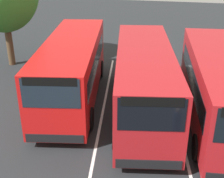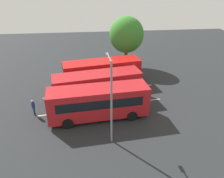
{
  "view_description": "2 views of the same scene",
  "coord_description": "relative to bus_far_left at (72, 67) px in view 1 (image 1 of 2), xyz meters",
  "views": [
    {
      "loc": [
        13.62,
        1.62,
        7.42
      ],
      "look_at": [
        1.23,
        -1.12,
        1.5
      ],
      "focal_mm": 49.36,
      "sensor_mm": 36.0,
      "label": 1
    },
    {
      "loc": [
        1.18,
        21.58,
        12.39
      ],
      "look_at": [
        -1.22,
        0.11,
        1.21
      ],
      "focal_mm": 35.23,
      "sensor_mm": 36.0,
      "label": 2
    }
  ],
  "objects": [
    {
      "name": "ground_plane",
      "position": [
        0.36,
        3.55,
        -1.76
      ],
      "size": [
        66.79,
        66.79,
        0.0
      ],
      "primitive_type": "plane",
      "color": "#232628"
    },
    {
      "name": "lane_stripe_outer_left",
      "position": [
        0.36,
        1.75,
        -1.75
      ],
      "size": [
        13.24,
        2.1,
        0.01
      ],
      "primitive_type": "cube",
      "rotation": [
        0.0,
        0.0,
        0.15
      ],
      "color": "silver",
      "rests_on": "ground"
    },
    {
      "name": "lane_stripe_inner_left",
      "position": [
        0.36,
        5.35,
        -1.75
      ],
      "size": [
        13.24,
        2.1,
        0.01
      ],
      "primitive_type": "cube",
      "rotation": [
        0.0,
        0.0,
        0.15
      ],
      "color": "silver",
      "rests_on": "ground"
    },
    {
      "name": "bus_far_left",
      "position": [
        0.0,
        0.0,
        0.0
      ],
      "size": [
        9.74,
        4.07,
        3.18
      ],
      "rotation": [
        0.0,
        0.0,
        0.17
      ],
      "color": "red",
      "rests_on": "ground"
    },
    {
      "name": "bus_center_left",
      "position": [
        0.77,
        3.78,
        0.0
      ],
      "size": [
        9.74,
        4.04,
        3.18
      ],
      "rotation": [
        0.0,
        0.0,
        0.17
      ],
      "color": "#AD191E",
      "rests_on": "ground"
    },
    {
      "name": "bus_center_right",
      "position": [
        0.85,
        7.16,
        0.0
      ],
      "size": [
        9.65,
        3.33,
        3.18
      ],
      "rotation": [
        0.0,
        0.0,
        0.09
      ],
      "color": "#AD191E",
      "rests_on": "ground"
    }
  ]
}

